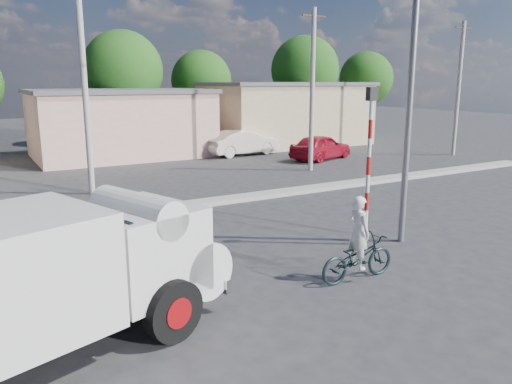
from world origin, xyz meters
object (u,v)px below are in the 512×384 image
truck (52,276)px  streetlight (408,64)px  cyclist (358,245)px  bicycle (357,258)px  car_red (321,147)px  traffic_pole (369,153)px  car_cream (242,143)px

truck → streetlight: 10.14m
cyclist → bicycle: bearing=91.0°
cyclist → car_red: bearing=-33.8°
truck → traffic_pole: (8.44, 1.81, 1.18)m
truck → bicycle: bearing=-18.8°
truck → cyclist: size_ratio=3.85×
streetlight → traffic_pole: bearing=162.3°
car_cream → traffic_pole: size_ratio=1.08×
traffic_pole → streetlight: 2.56m
bicycle → cyclist: (0.00, 0.00, 0.32)m
car_cream → bicycle: bearing=152.9°
cyclist → car_cream: (7.28, 18.92, -0.07)m
cyclist → streetlight: 5.24m
bicycle → cyclist: 0.32m
truck → car_cream: 23.41m
bicycle → car_cream: 20.28m
truck → cyclist: truck is taller
bicycle → cyclist: cyclist is taller
streetlight → car_cream: bearing=75.7°
bicycle → cyclist: size_ratio=1.18×
car_red → streetlight: streetlight is taller
truck → streetlight: bearing=-9.4°
car_cream → streetlight: streetlight is taller
car_red → truck: bearing=114.5°
car_red → traffic_pole: traffic_pole is taller
cyclist → streetlight: size_ratio=0.19×
truck → car_red: size_ratio=1.50×
car_red → traffic_pole: (-8.53, -13.21, 1.85)m
cyclist → streetlight: streetlight is taller
car_cream → car_red: car_cream is taller
bicycle → streetlight: (2.85, 1.54, 4.43)m
bicycle → traffic_pole: traffic_pole is taller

